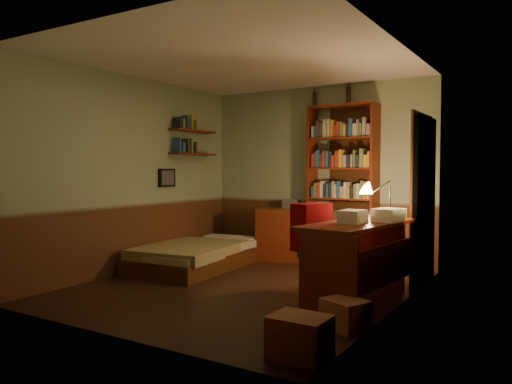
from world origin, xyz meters
The scene contains 24 objects.
floor centered at (0.00, 0.00, -0.01)m, with size 3.50×4.00×0.02m, color black.
ceiling centered at (0.00, 0.00, 2.61)m, with size 3.50×4.00×0.02m, color silver.
wall_back centered at (0.00, 2.01, 1.30)m, with size 3.50×0.02×2.60m, color #8DA27D.
wall_left centered at (-1.76, 0.00, 1.30)m, with size 0.02×4.00×2.60m, color #8DA27D.
wall_right centered at (1.76, 0.00, 1.30)m, with size 0.02×4.00×2.60m, color #8DA27D.
wall_front centered at (0.00, -2.01, 1.30)m, with size 3.50×0.02×2.60m, color #8DA27D.
doorway centered at (1.72, 1.30, 1.00)m, with size 0.06×0.90×2.00m, color black.
door_trim centered at (1.69, 1.30, 1.00)m, with size 0.02×0.98×2.08m, color #3F210D.
bed centered at (-1.19, 0.63, 0.29)m, with size 1.05×1.96×0.58m, color olive.
dresser centered at (-0.39, 1.76, 0.39)m, with size 0.88×0.44×0.78m, color #591E0D.
mini_stereo centered at (-0.38, 1.89, 0.85)m, with size 0.24×0.19×0.13m, color #B2B2B7.
bookshelf centered at (0.46, 1.85, 1.14)m, with size 0.98×0.30×2.28m, color #591E0D.
bottle_left centered at (-0.03, 1.96, 2.40)m, with size 0.06×0.06×0.23m, color black.
bottle_right centered at (0.50, 1.96, 2.41)m, with size 0.07×0.07×0.26m, color black.
desk centered at (1.32, 0.10, 0.41)m, with size 0.64×1.54×0.82m, color #591E0D.
paper_stack centered at (1.57, 0.36, 0.89)m, with size 0.25×0.34×0.14m, color silver.
desk_lamp centered at (1.44, 0.87, 1.13)m, with size 0.19×0.19×0.62m, color black.
office_chair centered at (1.01, 0.02, 0.56)m, with size 0.56×0.49×1.11m, color #2B5030.
red_jacket centered at (0.73, -0.11, 1.37)m, with size 0.23×0.43×0.51m, color #97060B.
wall_shelf_lower centered at (-1.64, 1.10, 1.60)m, with size 0.20×0.90×0.03m, color #591E0D.
wall_shelf_upper centered at (-1.64, 1.10, 1.95)m, with size 0.20×0.90×0.03m, color #591E0D.
framed_picture centered at (-1.72, 0.60, 1.25)m, with size 0.04×0.32×0.26m, color black.
cardboard_box_a centered at (1.53, -1.63, 0.16)m, with size 0.42×0.33×0.31m, color #9F6248.
cardboard_box_b centered at (1.56, -0.82, 0.13)m, with size 0.36×0.30×0.25m, color #9F6248.
Camera 1 is at (3.13, -4.82, 1.37)m, focal length 35.00 mm.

